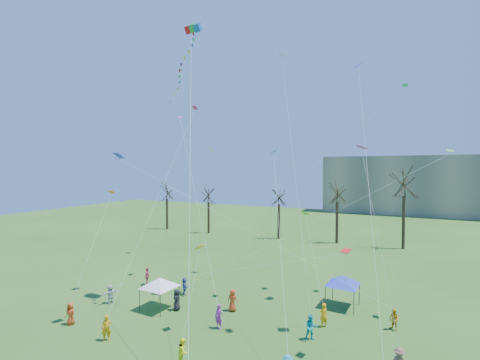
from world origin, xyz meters
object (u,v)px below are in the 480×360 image
at_px(canopy_tent_white, 160,282).
at_px(canopy_tent_blue, 343,280).
at_px(distant_building, 449,186).
at_px(big_box_kite, 185,69).

distance_m(canopy_tent_white, canopy_tent_blue, 15.56).
height_order(distant_building, canopy_tent_blue, distant_building).
distance_m(distant_building, big_box_kite, 80.79).
height_order(distant_building, big_box_kite, big_box_kite).
relative_size(distant_building, canopy_tent_blue, 16.85).
relative_size(distant_building, big_box_kite, 2.37).
relative_size(canopy_tent_white, canopy_tent_blue, 0.99).
bearing_deg(big_box_kite, canopy_tent_white, -140.74).
xyz_separation_m(distant_building, canopy_tent_blue, (-15.02, -69.18, -5.23)).
bearing_deg(canopy_tent_white, canopy_tent_blue, 27.79).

